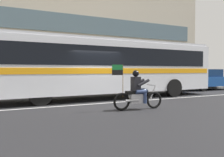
{
  "coord_description": "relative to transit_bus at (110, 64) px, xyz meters",
  "views": [
    {
      "loc": [
        -4.78,
        -10.74,
        1.56
      ],
      "look_at": [
        0.23,
        -1.13,
        1.19
      ],
      "focal_mm": 38.3,
      "sensor_mm": 36.0,
      "label": 1
    }
  ],
  "objects": [
    {
      "name": "transit_bus",
      "position": [
        0.0,
        0.0,
        0.0
      ],
      "size": [
        13.14,
        2.91,
        3.22
      ],
      "color": "silver",
      "rests_on": "ground_plane"
    },
    {
      "name": "sidewalk_curb",
      "position": [
        -1.33,
        3.91,
        -1.81
      ],
      "size": [
        28.0,
        3.8,
        0.15
      ],
      "primitive_type": "cube",
      "color": "gray",
      "rests_on": "ground_plane"
    },
    {
      "name": "motorcycle_with_rider",
      "position": [
        -0.84,
        -4.05,
        -1.22
      ],
      "size": [
        2.19,
        0.65,
        1.78
      ],
      "color": "black",
      "rests_on": "ground_plane"
    },
    {
      "name": "ground_plane",
      "position": [
        -1.33,
        -1.19,
        -1.88
      ],
      "size": [
        60.0,
        60.0,
        0.0
      ],
      "primitive_type": "plane",
      "color": "black"
    },
    {
      "name": "lane_center_stripe",
      "position": [
        -1.33,
        -1.79,
        -1.88
      ],
      "size": [
        26.6,
        0.14,
        0.01
      ],
      "primitive_type": "cube",
      "color": "silver",
      "rests_on": "ground_plane"
    },
    {
      "name": "parked_hatchback_downstreet",
      "position": [
        9.29,
        1.39,
        -1.03
      ],
      "size": [
        4.46,
        1.92,
        1.64
      ],
      "color": "#194793",
      "rests_on": "ground_plane"
    }
  ]
}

